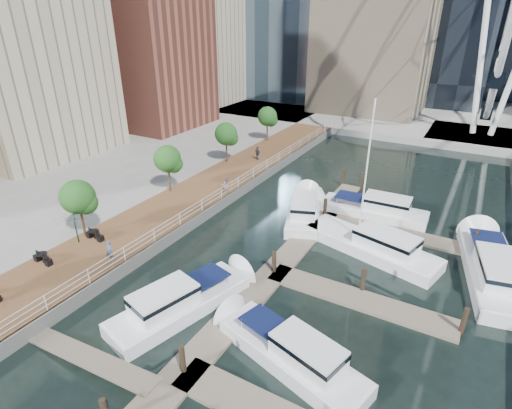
{
  "coord_description": "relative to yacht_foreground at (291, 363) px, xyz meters",
  "views": [
    {
      "loc": [
        13.4,
        -12.94,
        16.46
      ],
      "look_at": [
        -0.56,
        11.76,
        3.0
      ],
      "focal_mm": 28.0,
      "sensor_mm": 36.0,
      "label": 1
    }
  ],
  "objects": [
    {
      "name": "pedestrian_near",
      "position": [
        -14.49,
        1.31,
        1.74
      ],
      "size": [
        0.65,
        0.57,
        1.49
      ],
      "primitive_type": "imported",
      "rotation": [
        0.0,
        0.0,
        0.48
      ],
      "color": "#4F5569",
      "rests_on": "boardwalk"
    },
    {
      "name": "railing",
      "position": [
        -13.55,
        13.71,
        1.52
      ],
      "size": [
        0.1,
        60.0,
        1.05
      ],
      "primitive_type": null,
      "color": "white",
      "rests_on": "boardwalk"
    },
    {
      "name": "midrise_condos",
      "position": [
        -41.02,
        25.53,
        13.42
      ],
      "size": [
        19.0,
        67.0,
        28.0
      ],
      "color": "#BCAD8E",
      "rests_on": "ground"
    },
    {
      "name": "cafe_tables",
      "position": [
        -17.85,
        -3.29,
        1.37
      ],
      "size": [
        2.5,
        13.7,
        0.74
      ],
      "color": "black",
      "rests_on": "ground"
    },
    {
      "name": "pier",
      "position": [
        6.55,
        50.71,
        0.5
      ],
      "size": [
        14.0,
        12.0,
        1.0
      ],
      "primitive_type": "cube",
      "color": "gray",
      "rests_on": "ground"
    },
    {
      "name": "floating_docks",
      "position": [
        0.51,
        8.69,
        0.49
      ],
      "size": [
        16.0,
        34.0,
        2.6
      ],
      "color": "#6D6051",
      "rests_on": "ground"
    },
    {
      "name": "street_trees",
      "position": [
        -18.85,
        12.71,
        4.29
      ],
      "size": [
        2.6,
        42.6,
        4.6
      ],
      "color": "#3F2B1C",
      "rests_on": "ground"
    },
    {
      "name": "land_inland",
      "position": [
        -43.45,
        13.71,
        0.5
      ],
      "size": [
        48.0,
        90.0,
        1.0
      ],
      "primitive_type": "cube",
      "color": "gray",
      "rests_on": "ground"
    },
    {
      "name": "ground",
      "position": [
        -7.45,
        -1.29,
        0.0
      ],
      "size": [
        520.0,
        520.0,
        0.0
      ],
      "primitive_type": "plane",
      "color": "black",
      "rests_on": "ground"
    },
    {
      "name": "yacht_foreground",
      "position": [
        0.0,
        0.0,
        0.0
      ],
      "size": [
        9.74,
        5.04,
        2.15
      ],
      "primitive_type": null,
      "rotation": [
        0.0,
        0.0,
        1.29
      ],
      "color": "white",
      "rests_on": "ground"
    },
    {
      "name": "pedestrian_far",
      "position": [
        -16.08,
        25.1,
        1.8
      ],
      "size": [
        1.01,
        0.67,
        1.6
      ],
      "primitive_type": "imported",
      "rotation": [
        0.0,
        0.0,
        2.82
      ],
      "color": "#32353F",
      "rests_on": "boardwalk"
    },
    {
      "name": "moored_yachts",
      "position": [
        0.41,
        11.26,
        0.0
      ],
      "size": [
        21.84,
        32.94,
        11.5
      ],
      "color": "white",
      "rests_on": "ground"
    },
    {
      "name": "boardwalk",
      "position": [
        -16.45,
        13.71,
        0.5
      ],
      "size": [
        6.0,
        60.0,
        1.0
      ],
      "primitive_type": "cube",
      "color": "brown",
      "rests_on": "ground"
    },
    {
      "name": "land_far",
      "position": [
        -7.45,
        100.71,
        0.5
      ],
      "size": [
        200.0,
        114.0,
        1.0
      ],
      "primitive_type": "cube",
      "color": "gray",
      "rests_on": "ground"
    },
    {
      "name": "pedestrian_mid",
      "position": [
        -13.95,
        14.99,
        1.86
      ],
      "size": [
        1.02,
        1.05,
        1.71
      ],
      "primitive_type": "imported",
      "rotation": [
        0.0,
        0.0,
        -2.21
      ],
      "color": "gray",
      "rests_on": "boardwalk"
    },
    {
      "name": "seawall",
      "position": [
        -13.45,
        13.71,
        0.5
      ],
      "size": [
        0.25,
        60.0,
        1.0
      ],
      "primitive_type": "cube",
      "color": "#595954",
      "rests_on": "ground"
    }
  ]
}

